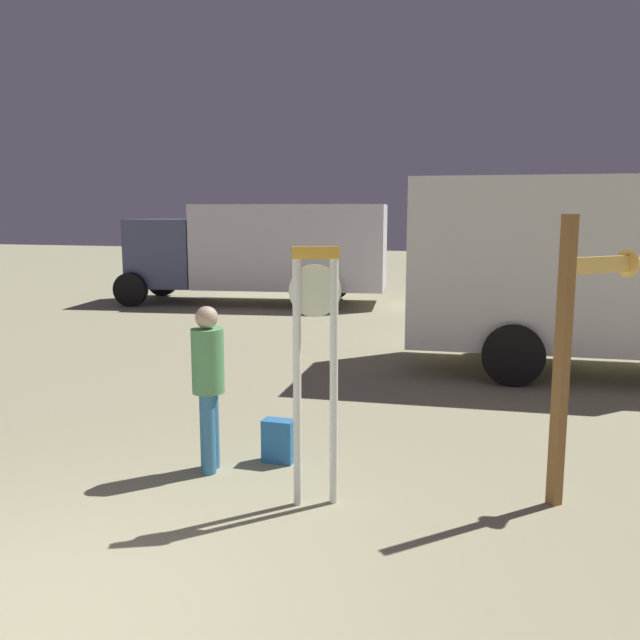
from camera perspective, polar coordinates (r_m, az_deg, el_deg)
name	(u,v)px	position (r m, az deg, el deg)	size (l,w,h in m)	color
ground_plane	(22,634)	(4.82, -23.98, -23.16)	(80.00, 80.00, 0.00)	gray
standing_clock	(315,349)	(5.65, -0.39, -2.48)	(0.42, 0.25, 2.23)	white
arrow_sign	(590,319)	(6.18, 21.95, 0.08)	(0.84, 0.82, 2.50)	olive
person_near_clock	(208,380)	(6.58, -9.46, -5.05)	(0.31, 0.31, 1.63)	teal
backpack	(279,441)	(6.93, -3.52, -10.21)	(0.32, 0.22, 0.44)	#2B69A3
box_truck_near	(598,270)	(11.26, 22.53, 3.96)	(6.45, 2.81, 3.02)	silver
box_truck_far	(263,249)	(18.61, -4.82, 6.06)	(7.45, 3.44, 2.70)	silver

